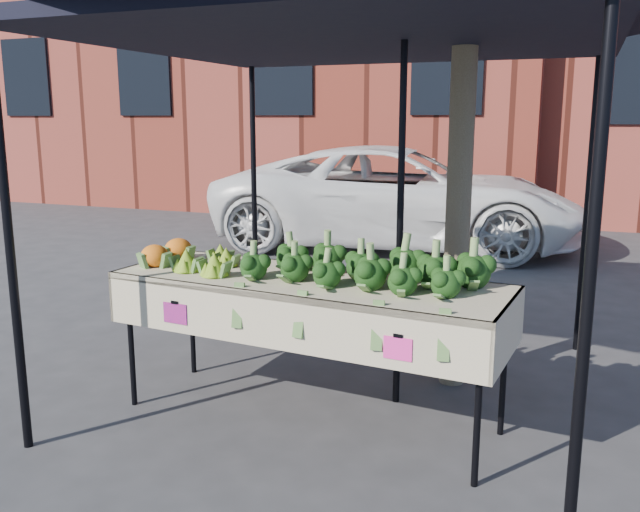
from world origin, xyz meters
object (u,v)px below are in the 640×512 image
at_px(table, 308,350).
at_px(vehicle, 401,61).
at_px(canopy, 352,192).
at_px(street_tree, 466,23).

xyz_separation_m(table, vehicle, (-0.97, 5.80, 2.17)).
relative_size(canopy, street_tree, 0.65).
xyz_separation_m(vehicle, street_tree, (1.69, -4.87, -0.18)).
height_order(vehicle, street_tree, vehicle).
relative_size(table, street_tree, 0.50).
distance_m(table, street_tree, 2.31).
bearing_deg(street_tree, vehicle, 109.16).
relative_size(vehicle, street_tree, 1.07).
bearing_deg(canopy, table, -99.84).
bearing_deg(street_tree, canopy, -148.15).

